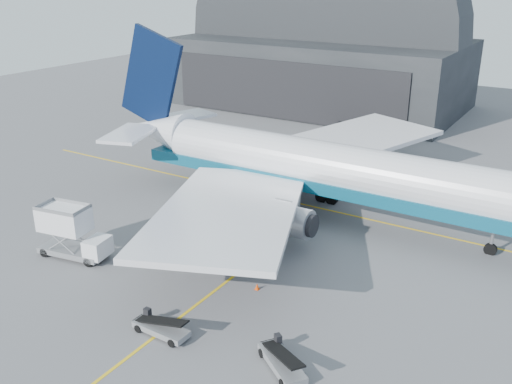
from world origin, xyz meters
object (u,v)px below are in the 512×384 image
Objects in this scene: catering_truck at (71,233)px; belt_loader_a at (161,327)px; airliner at (314,167)px; pushback_tug at (224,257)px; belt_loader_b at (282,361)px.

catering_truck is 1.52× the size of belt_loader_a.
belt_loader_a is (0.52, -24.53, -4.53)m from airliner.
airliner is at bearing 92.64° from pushback_tug.
airliner is 11.62× the size of belt_loader_b.
pushback_tug is at bearing 16.44° from catering_truck.
airliner is 7.56× the size of catering_truck.
catering_truck is (-13.62, -19.70, -2.79)m from airliner.
airliner is 11.47× the size of belt_loader_a.
catering_truck is 1.82× the size of pushback_tug.
catering_truck is at bearing 162.25° from belt_loader_a.
airliner is 14.60m from pushback_tug.
pushback_tug is (-1.57, -13.82, -4.45)m from airliner.
catering_truck is 13.51m from pushback_tug.
catering_truck is at bearing -153.33° from belt_loader_b.
catering_truck reaches higher than belt_loader_a.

